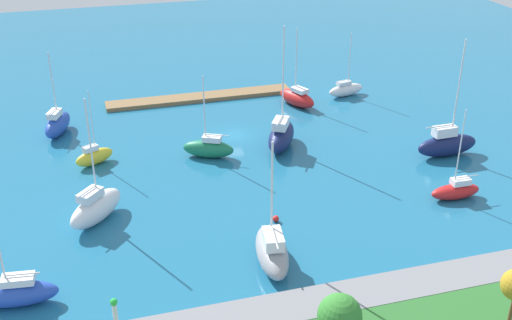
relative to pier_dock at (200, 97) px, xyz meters
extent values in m
plane|color=#1E668C|center=(-1.51, 14.13, -0.28)|extent=(160.00, 160.00, 0.00)
cube|color=olive|center=(0.00, 0.00, 0.00)|extent=(27.73, 3.13, 0.56)
cube|color=gray|center=(-1.51, 49.94, 0.33)|extent=(68.47, 3.82, 1.23)
sphere|color=green|center=(16.41, 49.94, 4.40)|extent=(0.56, 0.56, 0.56)
cylinder|color=brown|center=(-12.26, 56.75, 2.49)|extent=(0.31, 0.31, 3.15)
sphere|color=#337F2D|center=(1.73, 56.47, 5.02)|extent=(3.11, 3.11, 3.11)
ellipsoid|color=#141E4C|center=(-6.34, 19.45, 1.22)|extent=(6.35, 8.19, 3.01)
cube|color=silver|center=(-6.03, 19.99, 3.26)|extent=(2.87, 3.28, 1.07)
cylinder|color=silver|center=(-6.54, 19.11, 8.90)|extent=(0.19, 0.19, 12.35)
cylinder|color=silver|center=(-5.69, 20.56, 3.94)|extent=(1.81, 2.99, 0.15)
ellipsoid|color=#2347B2|center=(20.42, 7.31, 1.04)|extent=(4.49, 7.05, 2.64)
cube|color=silver|center=(20.61, 7.81, 2.77)|extent=(2.11, 2.73, 0.81)
cylinder|color=silver|center=(20.29, 7.00, 6.52)|extent=(0.16, 0.16, 8.32)
cylinder|color=silver|center=(20.84, 8.41, 3.33)|extent=(1.21, 2.86, 0.13)
ellipsoid|color=white|center=(-21.45, 4.78, 0.65)|extent=(6.22, 2.97, 1.85)
cube|color=silver|center=(-20.98, 4.87, 1.84)|extent=(2.33, 1.49, 0.54)
cylinder|color=silver|center=(-21.74, 4.71, 5.43)|extent=(0.14, 0.14, 7.71)
cylinder|color=silver|center=(-20.69, 4.94, 2.26)|extent=(2.14, 0.56, 0.11)
ellipsoid|color=red|center=(-20.29, 36.69, 0.55)|extent=(5.64, 2.00, 1.65)
cube|color=silver|center=(-20.73, 36.70, 1.71)|extent=(2.04, 1.18, 0.69)
cylinder|color=silver|center=(-20.01, 36.69, 5.69)|extent=(0.13, 0.13, 8.64)
cylinder|color=silver|center=(-21.38, 36.72, 2.21)|extent=(2.76, 0.16, 0.11)
ellipsoid|color=#19724C|center=(2.97, 19.47, 0.79)|extent=(6.56, 4.61, 2.14)
cube|color=silver|center=(2.52, 19.69, 2.20)|extent=(2.58, 2.12, 0.68)
cylinder|color=silver|center=(3.25, 19.34, 5.96)|extent=(0.15, 0.15, 8.19)
cylinder|color=silver|center=(1.93, 19.97, 2.70)|extent=(2.70, 1.37, 0.12)
ellipsoid|color=gray|center=(2.12, 42.44, 0.96)|extent=(3.88, 8.24, 2.48)
cube|color=silver|center=(2.21, 43.06, 2.75)|extent=(2.05, 3.06, 1.11)
cylinder|color=silver|center=(2.06, 42.05, 6.95)|extent=(0.19, 0.19, 9.51)
cylinder|color=silver|center=(2.33, 43.86, 3.45)|extent=(0.68, 3.64, 0.15)
ellipsoid|color=yellow|center=(16.36, 17.63, 0.66)|extent=(5.00, 3.55, 1.88)
cube|color=silver|center=(16.70, 17.81, 1.91)|extent=(1.97, 1.61, 0.63)
cylinder|color=silver|center=(16.14, 17.52, 5.27)|extent=(0.12, 0.12, 7.34)
cylinder|color=silver|center=(16.92, 17.92, 2.38)|extent=(1.60, 0.87, 0.09)
ellipsoid|color=#141E4C|center=(-25.00, 27.18, 1.09)|extent=(7.96, 2.48, 2.73)
cube|color=silver|center=(-24.37, 27.19, 3.05)|extent=(2.88, 1.44, 1.19)
cylinder|color=silver|center=(-25.40, 27.17, 8.34)|extent=(0.19, 0.19, 11.78)
cylinder|color=silver|center=(-23.58, 27.21, 3.79)|extent=(3.64, 0.24, 0.15)
ellipsoid|color=#2347B2|center=(24.20, 42.05, 0.79)|extent=(7.46, 3.13, 2.14)
cube|color=silver|center=(23.62, 42.12, 2.19)|extent=(2.75, 1.66, 0.66)
cylinder|color=silver|center=(23.20, 42.18, 2.67)|extent=(2.73, 0.48, 0.14)
ellipsoid|color=white|center=(16.87, 30.63, 1.15)|extent=(6.65, 7.04, 2.85)
cube|color=silver|center=(17.26, 31.06, 3.01)|extent=(2.82, 2.92, 0.87)
cylinder|color=silver|center=(16.62, 30.35, 7.67)|extent=(0.18, 0.18, 10.19)
cylinder|color=silver|center=(17.56, 31.40, 3.59)|extent=(1.97, 2.18, 0.14)
ellipsoid|color=red|center=(-12.99, 6.44, 0.84)|extent=(4.90, 7.19, 2.24)
cube|color=silver|center=(-13.20, 6.94, 2.25)|extent=(2.30, 2.82, 0.58)
cylinder|color=silver|center=(-12.86, 6.13, 6.51)|extent=(0.16, 0.16, 9.11)
cylinder|color=silver|center=(-13.34, 7.25, 2.69)|extent=(1.08, 2.31, 0.13)
sphere|color=red|center=(-0.39, 35.81, 0.05)|extent=(0.66, 0.66, 0.66)
camera|label=1|loc=(16.57, 87.21, 33.73)|focal=44.26mm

